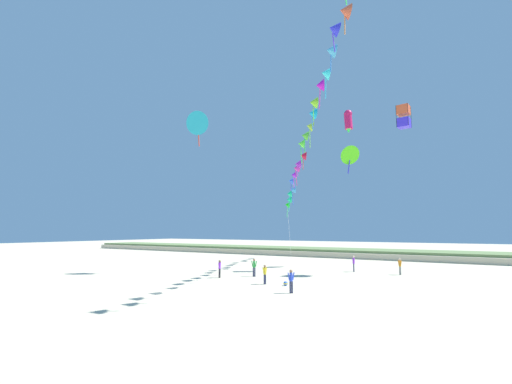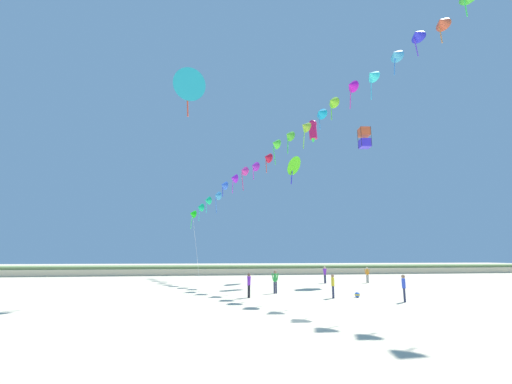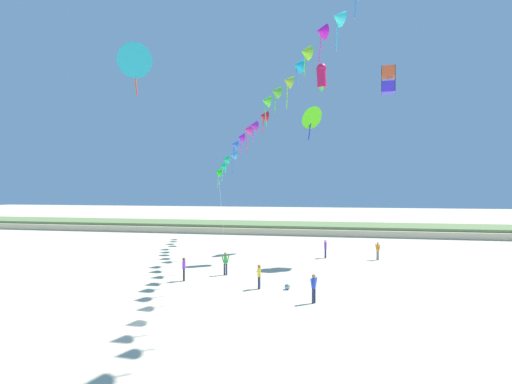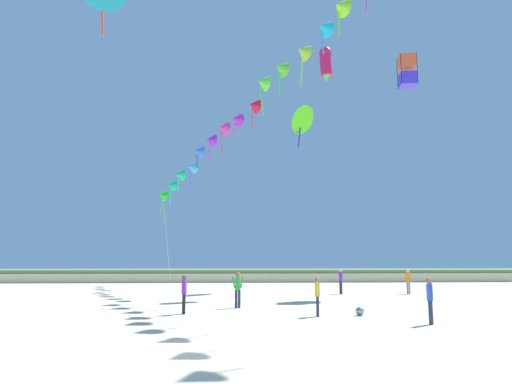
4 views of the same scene
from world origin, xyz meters
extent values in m
plane|color=beige|center=(0.00, 0.00, 0.00)|extent=(240.00, 240.00, 0.00)
cube|color=beige|center=(0.00, 41.07, 0.45)|extent=(120.00, 10.15, 0.91)
cube|color=#6B844C|center=(0.00, 41.07, 1.04)|extent=(120.00, 8.63, 0.52)
cylinder|color=gray|center=(13.15, 19.25, 0.42)|extent=(0.12, 0.12, 0.84)
cylinder|color=gray|center=(13.05, 19.36, 0.42)|extent=(0.12, 0.12, 0.84)
cylinder|color=orange|center=(13.10, 19.31, 1.13)|extent=(0.22, 0.22, 0.59)
cylinder|color=orange|center=(13.23, 19.17, 1.18)|extent=(0.20, 0.20, 0.56)
cylinder|color=orange|center=(12.97, 19.44, 1.18)|extent=(0.20, 0.20, 0.56)
sphere|color=beige|center=(13.10, 19.31, 1.55)|extent=(0.23, 0.23, 0.23)
cylinder|color=#282D4C|center=(1.19, 10.50, 0.43)|extent=(0.13, 0.13, 0.87)
cylinder|color=#282D4C|center=(1.04, 10.48, 0.43)|extent=(0.13, 0.13, 0.87)
cylinder|color=green|center=(1.12, 10.49, 1.18)|extent=(0.23, 0.23, 0.62)
cylinder|color=green|center=(1.31, 10.52, 1.22)|extent=(0.22, 0.12, 0.58)
cylinder|color=green|center=(0.92, 10.45, 1.22)|extent=(0.22, 0.12, 0.58)
sphere|color=#9E7051|center=(1.12, 10.49, 1.61)|extent=(0.24, 0.24, 0.24)
cylinder|color=#282D4C|center=(4.37, 6.82, 0.40)|extent=(0.12, 0.12, 0.80)
cylinder|color=#282D4C|center=(4.40, 6.96, 0.40)|extent=(0.12, 0.12, 0.80)
cylinder|color=yellow|center=(4.39, 6.89, 1.09)|extent=(0.21, 0.21, 0.57)
cylinder|color=yellow|center=(4.36, 6.71, 1.13)|extent=(0.11, 0.20, 0.54)
cylinder|color=yellow|center=(4.42, 7.07, 1.13)|extent=(0.11, 0.20, 0.54)
sphere|color=#9E7051|center=(4.39, 6.89, 1.49)|extent=(0.22, 0.22, 0.22)
cylinder|color=black|center=(-1.23, 7.99, 0.42)|extent=(0.12, 0.12, 0.83)
cylinder|color=black|center=(-1.27, 8.14, 0.42)|extent=(0.12, 0.12, 0.83)
cylinder|color=purple|center=(-1.25, 8.06, 1.13)|extent=(0.22, 0.22, 0.59)
cylinder|color=purple|center=(-1.20, 7.88, 1.17)|extent=(0.13, 0.21, 0.56)
cylinder|color=purple|center=(-1.30, 8.25, 1.17)|extent=(0.13, 0.21, 0.56)
sphere|color=brown|center=(-1.25, 8.06, 1.54)|extent=(0.23, 0.23, 0.23)
cylinder|color=#282D4C|center=(8.09, 4.37, 0.42)|extent=(0.12, 0.12, 0.84)
cylinder|color=#282D4C|center=(8.00, 4.25, 0.42)|extent=(0.12, 0.12, 0.84)
cylinder|color=blue|center=(8.04, 4.31, 1.14)|extent=(0.22, 0.22, 0.59)
cylinder|color=blue|center=(8.15, 4.47, 1.18)|extent=(0.18, 0.21, 0.57)
cylinder|color=blue|center=(7.93, 4.15, 1.18)|extent=(0.18, 0.21, 0.57)
sphere|color=#9E7051|center=(8.04, 4.31, 1.55)|extent=(0.23, 0.23, 0.23)
cylinder|color=#282D4C|center=(8.40, 19.34, 0.44)|extent=(0.13, 0.13, 0.87)
cylinder|color=#282D4C|center=(8.36, 19.49, 0.44)|extent=(0.13, 0.13, 0.87)
cylinder|color=purple|center=(8.38, 19.42, 1.18)|extent=(0.23, 0.23, 0.62)
cylinder|color=purple|center=(8.43, 19.22, 1.23)|extent=(0.14, 0.22, 0.59)
cylinder|color=purple|center=(8.32, 19.61, 1.23)|extent=(0.14, 0.22, 0.59)
sphere|color=beige|center=(8.38, 19.42, 1.62)|extent=(0.24, 0.24, 0.24)
cone|color=#18E916|center=(-6.07, 32.73, 8.72)|extent=(1.32, 1.38, 1.18)
cylinder|color=#39E561|center=(-6.15, 32.86, 7.56)|extent=(0.27, 0.23, 1.88)
cone|color=#14CE7F|center=(-5.02, 31.21, 9.43)|extent=(1.24, 1.32, 1.12)
cylinder|color=#39E5C5|center=(-5.10, 31.33, 8.35)|extent=(0.13, 0.16, 1.72)
cone|color=#18D588|center=(-4.06, 29.36, 10.13)|extent=(1.22, 1.33, 1.13)
cylinder|color=#39E5C8|center=(-4.14, 29.49, 9.17)|extent=(0.08, 0.20, 1.49)
cone|color=#40A0E1|center=(-2.84, 28.00, 10.59)|extent=(1.27, 1.31, 1.12)
cylinder|color=#3976E5|center=(-2.92, 28.12, 9.32)|extent=(0.24, 0.23, 2.09)
cone|color=#3870F1|center=(-2.12, 26.01, 11.58)|extent=(1.25, 1.35, 1.15)
cylinder|color=#3944E5|center=(-2.20, 26.13, 10.76)|extent=(0.12, 0.09, 1.21)
cone|color=#A222E8|center=(-0.99, 24.52, 12.17)|extent=(1.11, 1.30, 1.10)
cylinder|color=#D239E5|center=(-1.07, 24.64, 11.13)|extent=(0.11, 0.26, 1.64)
cone|color=#D533A2|center=(0.05, 23.06, 12.81)|extent=(1.26, 1.31, 1.12)
cylinder|color=#E53985|center=(-0.04, 23.19, 11.50)|extent=(0.27, 0.09, 2.17)
cone|color=purple|center=(1.07, 21.26, 12.94)|extent=(1.24, 1.31, 1.11)
cylinder|color=#E539E3|center=(0.99, 21.38, 12.04)|extent=(0.10, 0.20, 1.37)
cone|color=red|center=(2.36, 20.07, 13.68)|extent=(1.22, 1.34, 1.15)
cylinder|color=#E54739|center=(2.28, 20.20, 12.69)|extent=(0.11, 0.25, 1.52)
cone|color=#57F039|center=(2.91, 18.27, 14.73)|extent=(1.20, 1.34, 1.16)
cylinder|color=#39E546|center=(2.83, 18.40, 13.45)|extent=(0.25, 0.31, 2.12)
cone|color=#51C631|center=(4.03, 16.74, 15.18)|extent=(1.32, 1.38, 1.19)
cylinder|color=#39E53D|center=(3.95, 16.86, 14.10)|extent=(0.13, 0.18, 1.73)
cone|color=#99CE32|center=(5.30, 15.18, 15.65)|extent=(1.33, 1.40, 1.23)
cylinder|color=#81E539|center=(5.22, 15.31, 14.39)|extent=(0.18, 0.30, 2.07)
cone|color=#16A9DD|center=(6.32, 13.37, 16.35)|extent=(1.30, 1.33, 1.14)
cylinder|color=#398FE5|center=(6.24, 13.50, 15.43)|extent=(0.18, 0.11, 1.41)
cone|color=#81E027|center=(7.01, 11.98, 16.91)|extent=(1.24, 1.32, 1.12)
cylinder|color=#63E539|center=(6.93, 12.11, 15.92)|extent=(0.11, 0.11, 1.55)
cone|color=#C615C3|center=(8.25, 10.50, 17.83)|extent=(1.16, 1.32, 1.12)
cylinder|color=#E539B9|center=(8.16, 10.62, 16.64)|extent=(0.22, 0.13, 1.94)
cone|color=#38EEEE|center=(9.40, 8.88, 18.04)|extent=(1.33, 1.40, 1.22)
cylinder|color=#39BCE5|center=(9.32, 9.01, 16.84)|extent=(0.16, 0.12, 1.98)
cylinder|color=#3984E5|center=(10.46, 7.13, 17.94)|extent=(0.18, 0.18, 1.52)
cylinder|color=silver|center=(-5.44, 32.03, 4.41)|extent=(1.25, 1.27, 8.83)
cone|color=#50E71A|center=(6.55, 25.27, 14.39)|extent=(3.21, 3.18, 2.66)
cone|color=#352DE5|center=(6.55, 25.27, 14.41)|extent=(1.80, 1.78, 1.49)
cylinder|color=#352DE5|center=(6.55, 25.27, 12.90)|extent=(0.39, 0.29, 2.21)
cylinder|color=#CF1954|center=(7.95, 20.57, 17.30)|extent=(1.25, 1.18, 2.00)
sphere|color=#CF1954|center=(7.95, 20.57, 18.18)|extent=(0.94, 0.94, 0.94)
cone|color=#2DE54F|center=(7.95, 20.57, 16.22)|extent=(1.03, 1.03, 0.72)
sphere|color=black|center=(7.95, 20.57, 18.44)|extent=(0.20, 0.20, 0.20)
cube|color=#3E2EE4|center=(14.06, 19.95, 15.86)|extent=(1.32, 1.32, 0.99)
cube|color=#E5562D|center=(14.06, 19.95, 17.27)|extent=(1.32, 1.32, 0.99)
cylinder|color=black|center=(14.58, 19.29, 16.56)|extent=(0.04, 0.04, 2.40)
cylinder|color=black|center=(14.72, 20.47, 16.56)|extent=(0.04, 0.04, 2.40)
cylinder|color=black|center=(13.54, 20.61, 16.56)|extent=(0.04, 0.04, 2.40)
cylinder|color=black|center=(13.40, 19.43, 16.56)|extent=(0.04, 0.04, 2.40)
cone|color=#22B2C6|center=(-6.03, 10.17, 16.51)|extent=(2.97, 2.16, 2.80)
cone|color=#E5462D|center=(-6.03, 10.17, 16.53)|extent=(1.65, 1.24, 1.55)
cylinder|color=#E5462D|center=(-6.03, 10.17, 14.98)|extent=(0.25, 0.24, 2.27)
sphere|color=blue|center=(6.21, 7.10, 0.18)|extent=(0.36, 0.36, 0.36)
cylinder|color=yellow|center=(6.21, 7.10, 0.18)|extent=(0.36, 0.36, 0.09)
camera|label=1|loc=(18.92, -18.48, 4.47)|focal=24.00mm
camera|label=2|loc=(-4.50, -16.14, 2.82)|focal=24.00mm
camera|label=3|loc=(9.18, -18.56, 6.56)|focal=28.00mm
camera|label=4|loc=(0.79, -12.33, 2.29)|focal=32.00mm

